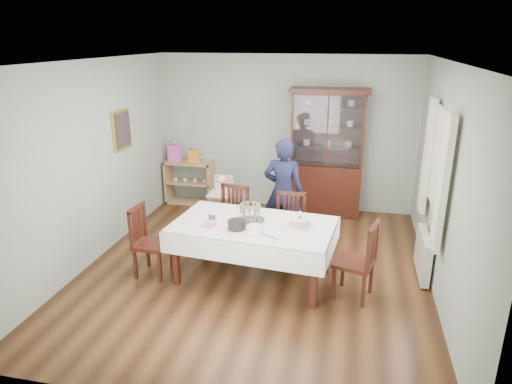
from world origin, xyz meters
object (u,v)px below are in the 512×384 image
(gift_bag_orange, at_px, (194,154))
(sideboard, at_px, (190,182))
(chair_end_left, at_px, (152,255))
(woman, at_px, (283,192))
(chair_far_right, at_px, (289,241))
(high_chair, at_px, (222,212))
(china_cabinet, at_px, (327,151))
(gift_bag_pink, at_px, (175,151))
(birthday_cake, at_px, (300,222))
(chair_end_right, at_px, (355,275))
(champagne_tray, at_px, (250,216))
(chair_far_left, at_px, (230,235))
(dining_table, at_px, (253,251))

(gift_bag_orange, bearing_deg, sideboard, 169.70)
(chair_end_left, distance_m, woman, 2.09)
(chair_far_right, xyz_separation_m, high_chair, (-1.15, 0.65, 0.10))
(china_cabinet, xyz_separation_m, sideboard, (-2.50, 0.02, -0.72))
(china_cabinet, height_order, sideboard, china_cabinet)
(woman, relative_size, gift_bag_orange, 4.86)
(high_chair, xyz_separation_m, gift_bag_pink, (-1.26, 1.24, 0.61))
(woman, relative_size, high_chair, 1.67)
(birthday_cake, bearing_deg, chair_end_right, -16.55)
(gift_bag_pink, xyz_separation_m, gift_bag_orange, (0.37, 0.00, -0.04))
(champagne_tray, relative_size, gift_bag_orange, 1.13)
(china_cabinet, bearing_deg, champagne_tray, -107.84)
(chair_far_left, bearing_deg, dining_table, -38.16)
(chair_far_right, relative_size, gift_bag_pink, 2.28)
(china_cabinet, bearing_deg, gift_bag_pink, 179.97)
(woman, bearing_deg, dining_table, 83.23)
(woman, bearing_deg, chair_far_right, 110.35)
(china_cabinet, distance_m, chair_far_right, 2.10)
(sideboard, distance_m, gift_bag_orange, 0.56)
(high_chair, height_order, champagne_tray, champagne_tray)
(chair_end_left, relative_size, high_chair, 0.97)
(sideboard, bearing_deg, champagne_tray, -54.95)
(chair_end_left, relative_size, champagne_tray, 2.50)
(chair_end_right, bearing_deg, champagne_tray, -84.78)
(sideboard, distance_m, chair_end_right, 4.07)
(chair_end_right, relative_size, high_chair, 1.00)
(dining_table, xyz_separation_m, high_chair, (-0.78, 1.26, -0.01))
(woman, bearing_deg, champagne_tray, 79.68)
(birthday_cake, height_order, gift_bag_orange, gift_bag_orange)
(china_cabinet, bearing_deg, sideboard, 179.51)
(chair_end_right, distance_m, gift_bag_orange, 4.03)
(chair_end_left, xyz_separation_m, gift_bag_pink, (-0.72, 2.68, 0.70))
(chair_far_left, distance_m, champagne_tray, 0.86)
(birthday_cake, bearing_deg, chair_end_left, -173.72)
(woman, distance_m, champagne_tray, 1.12)
(chair_far_left, height_order, chair_end_right, chair_far_left)
(chair_end_left, bearing_deg, high_chair, -17.98)
(high_chair, bearing_deg, champagne_tray, -55.85)
(chair_far_left, relative_size, birthday_cake, 3.34)
(dining_table, relative_size, champagne_tray, 5.64)
(chair_far_right, distance_m, woman, 0.79)
(high_chair, bearing_deg, chair_far_left, -63.02)
(gift_bag_pink, bearing_deg, sideboard, 4.45)
(woman, bearing_deg, birthday_cake, 111.41)
(gift_bag_pink, bearing_deg, chair_end_left, -75.01)
(dining_table, distance_m, chair_far_right, 0.72)
(china_cabinet, height_order, gift_bag_pink, china_cabinet)
(dining_table, xyz_separation_m, chair_end_right, (1.27, -0.17, -0.10))
(sideboard, xyz_separation_m, champagne_tray, (1.72, -2.45, 0.43))
(dining_table, relative_size, chair_end_left, 2.25)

